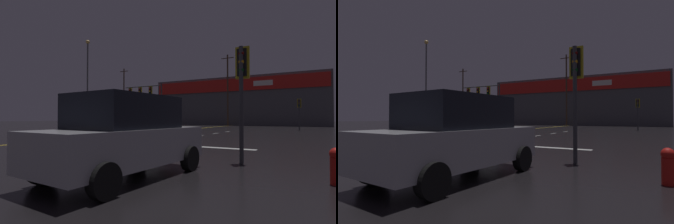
% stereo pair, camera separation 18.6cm
% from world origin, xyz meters
% --- Properties ---
extents(ground_plane, '(200.00, 200.00, 0.00)m').
position_xyz_m(ground_plane, '(0.00, 0.00, 0.00)').
color(ground_plane, black).
extents(road_markings, '(17.33, 60.00, 0.01)m').
position_xyz_m(road_markings, '(1.29, -1.97, 0.00)').
color(road_markings, gold).
rests_on(road_markings, ground).
extents(traffic_signal_median, '(4.63, 0.36, 4.91)m').
position_xyz_m(traffic_signal_median, '(-1.91, 1.93, 3.82)').
color(traffic_signal_median, '#38383D').
rests_on(traffic_signal_median, ground).
extents(traffic_signal_corner_southeast, '(0.42, 0.36, 3.57)m').
position_xyz_m(traffic_signal_corner_southeast, '(11.70, -12.37, 2.62)').
color(traffic_signal_corner_southeast, '#38383D').
rests_on(traffic_signal_corner_southeast, ground).
extents(traffic_signal_corner_northwest, '(0.42, 0.36, 3.71)m').
position_xyz_m(traffic_signal_corner_northwest, '(-12.49, 12.81, 2.72)').
color(traffic_signal_corner_northwest, '#38383D').
rests_on(traffic_signal_corner_northwest, ground).
extents(traffic_signal_corner_northeast, '(0.42, 0.36, 3.54)m').
position_xyz_m(traffic_signal_corner_northeast, '(11.90, 12.50, 2.60)').
color(traffic_signal_corner_northeast, '#38383D').
rests_on(traffic_signal_corner_northeast, ground).
extents(streetlight_near_left, '(0.56, 0.56, 12.15)m').
position_xyz_m(streetlight_near_left, '(-13.75, 5.20, 7.49)').
color(streetlight_near_left, '#59595E').
rests_on(streetlight_near_left, ground).
extents(fire_hydrant, '(0.35, 0.26, 0.76)m').
position_xyz_m(fire_hydrant, '(14.03, -14.06, 0.40)').
color(fire_hydrant, red).
rests_on(fire_hydrant, ground).
extents(parked_car, '(2.25, 4.41, 1.88)m').
position_xyz_m(parked_car, '(9.83, -15.65, 0.95)').
color(parked_car, '#ADADB2').
rests_on(parked_car, ground).
extents(building_backdrop, '(31.74, 10.23, 9.00)m').
position_xyz_m(building_backdrop, '(0.00, 31.98, 4.52)').
color(building_backdrop, '#4C4C51').
rests_on(building_backdrop, ground).
extents(utility_pole_row, '(47.86, 0.26, 12.52)m').
position_xyz_m(utility_pole_row, '(-1.55, 24.54, 6.07)').
color(utility_pole_row, '#4C3828').
rests_on(utility_pole_row, ground).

